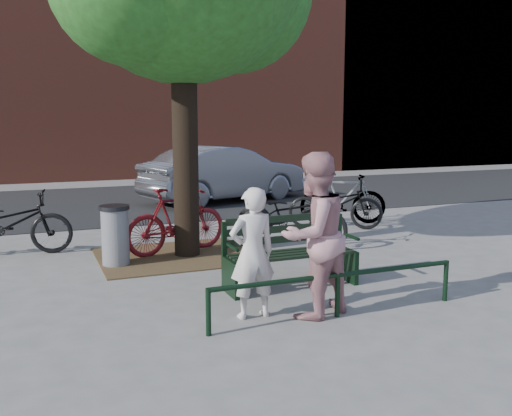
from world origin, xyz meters
name	(u,v)px	position (x,y,z in m)	size (l,w,h in m)	color
ground	(291,287)	(0.00, 0.00, 0.00)	(90.00, 90.00, 0.00)	gray
dirt_pit	(175,256)	(-1.00, 2.20, 0.01)	(2.40, 2.00, 0.02)	brown
road	(154,200)	(0.00, 8.50, 0.01)	(40.00, 7.00, 0.01)	black
townhouse_row	(112,7)	(0.17, 16.00, 6.25)	(45.00, 4.00, 14.00)	brown
park_bench	(289,250)	(0.00, 0.08, 0.48)	(1.74, 0.54, 0.97)	black
guard_railing	(338,282)	(0.00, -1.20, 0.40)	(3.06, 0.06, 0.51)	black
person_left	(252,253)	(-0.88, -0.85, 0.73)	(0.53, 0.35, 1.46)	silver
person_right	(314,235)	(-0.23, -1.05, 0.92)	(0.89, 0.70, 1.84)	#B57D80
litter_bin	(115,235)	(-1.96, 2.00, 0.46)	(0.45, 0.45, 0.91)	gray
bicycle_a	(9,224)	(-3.45, 3.31, 0.52)	(0.68, 1.96, 1.03)	black
bicycle_b	(177,220)	(-0.90, 2.45, 0.54)	(0.51, 1.81, 1.09)	#620E12
bicycle_c	(291,216)	(1.04, 2.20, 0.53)	(0.70, 2.01, 1.06)	black
bicycle_d	(343,198)	(2.99, 3.76, 0.54)	(0.50, 1.78, 1.07)	gray
bicycle_e	(335,204)	(2.55, 3.30, 0.49)	(0.65, 1.87, 0.98)	black
parked_car	(225,174)	(1.71, 7.66, 0.74)	(1.56, 4.47, 1.47)	slate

